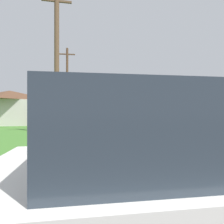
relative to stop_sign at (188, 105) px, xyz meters
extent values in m
plane|color=#323232|center=(-5.20, 2.07, -2.01)|extent=(120.00, 120.00, 0.00)
cube|color=yellow|center=(-5.20, -5.93, -2.00)|extent=(0.20, 14.00, 0.01)
cylinder|color=#9EA0A8|center=(0.00, 0.00, -0.82)|extent=(0.07, 0.07, 2.37)
cube|color=red|center=(0.00, 0.00, 0.44)|extent=(0.78, 0.14, 0.78)
cube|color=red|center=(-11.09, 4.78, -1.37)|extent=(4.03, 2.34, 0.76)
cube|color=#2D3842|center=(-11.41, 4.82, -0.69)|extent=(2.28, 1.93, 0.60)
cylinder|color=black|center=(-9.69, 5.60, -1.67)|extent=(0.70, 0.29, 0.68)
cylinder|color=black|center=(-9.89, 3.70, -1.67)|extent=(0.70, 0.29, 0.68)
cylinder|color=black|center=(-12.29, 5.87, -1.67)|extent=(0.70, 0.29, 0.68)
cylinder|color=black|center=(-12.49, 3.96, -1.67)|extent=(0.70, 0.29, 0.68)
cube|color=black|center=(8.17, 7.99, -1.37)|extent=(2.18, 4.01, 0.76)
cube|color=#2D3842|center=(8.14, 7.80, -0.69)|extent=(1.76, 2.27, 0.60)
cylinder|color=black|center=(7.48, 9.39, -1.67)|extent=(0.30, 0.70, 0.68)
cylinder|color=black|center=(9.17, 9.19, -1.67)|extent=(0.30, 0.70, 0.68)
cylinder|color=black|center=(7.17, 6.80, -1.67)|extent=(0.30, 0.70, 0.68)
cube|color=silver|center=(-4.91, 15.89, -1.37)|extent=(4.45, 2.09, 0.76)
cube|color=#2D3842|center=(-4.49, 15.88, -0.69)|extent=(2.47, 1.79, 0.60)
cylinder|color=black|center=(-6.43, 15.00, -1.67)|extent=(0.69, 0.25, 0.68)
cylinder|color=black|center=(-6.36, 16.90, -1.67)|extent=(0.69, 0.25, 0.68)
cylinder|color=black|center=(-3.46, 14.89, -1.67)|extent=(0.69, 0.25, 0.68)
cylinder|color=black|center=(-3.39, 16.78, -1.67)|extent=(0.69, 0.25, 0.68)
cube|color=white|center=(-6.56, -13.39, -1.37)|extent=(4.03, 2.01, 0.76)
cube|color=#2D3842|center=(-6.91, -13.41, -0.69)|extent=(2.25, 1.70, 0.60)
cylinder|color=black|center=(-7.94, -12.58, -1.67)|extent=(0.69, 0.26, 0.68)
cylinder|color=brown|center=(-9.77, -2.63, 2.48)|extent=(0.30, 0.30, 8.98)
cube|color=brown|center=(-9.77, -2.63, 6.25)|extent=(1.80, 0.29, 0.12)
cylinder|color=brown|center=(-10.46, 8.57, 2.45)|extent=(0.26, 0.26, 8.92)
cube|color=brown|center=(-10.46, 8.57, 6.20)|extent=(1.80, 0.19, 0.12)
cylinder|color=slate|center=(-6.12, 9.75, -1.04)|extent=(0.08, 0.08, 1.94)
cube|color=yellow|center=(-6.12, 9.75, -0.07)|extent=(0.90, 0.18, 0.91)
cube|color=black|center=(-6.12, 9.75, -0.07)|extent=(0.45, 0.11, 0.10)
cylinder|color=brown|center=(-4.16, 23.96, -1.11)|extent=(0.42, 0.42, 1.79)
sphere|color=#31782E|center=(-4.16, 23.96, 1.34)|extent=(3.91, 3.91, 3.91)
cylinder|color=brown|center=(-12.92, 17.19, -0.87)|extent=(0.41, 0.41, 2.28)
cone|color=#378422|center=(-12.92, 17.19, 1.83)|extent=(2.83, 2.83, 3.11)
cube|color=beige|center=(-16.96, 8.84, -0.64)|extent=(9.36, 8.83, 2.74)
pyramid|color=brown|center=(-16.96, 8.84, 1.32)|extent=(9.36, 8.83, 1.18)
camera|label=1|loc=(-7.68, -15.15, -0.57)|focal=32.13mm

